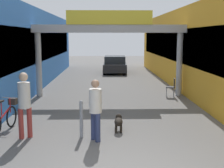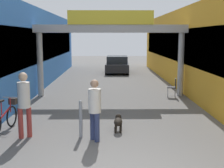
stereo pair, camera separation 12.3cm
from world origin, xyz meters
name	(u,v)px [view 1 (the left image)]	position (x,y,z in m)	size (l,w,h in m)	color
storefront_left	(13,50)	(-5.09, 11.00, 2.13)	(3.00, 26.00, 4.26)	blue
storefront_right	(203,49)	(5.09, 11.00, 2.13)	(3.00, 26.00, 4.26)	gold
arcade_sign_gateway	(109,36)	(0.00, 8.90, 2.84)	(7.40, 0.47, 4.01)	#B2B2B2
pedestrian_with_dog	(95,106)	(-0.49, 2.38, 0.96)	(0.47, 0.47, 1.69)	navy
pedestrian_companion	(24,100)	(-2.46, 2.65, 1.07)	(0.47, 0.47, 1.85)	#99332D
dog_on_leash	(119,121)	(0.18, 3.24, 0.29)	(0.28, 0.65, 0.47)	black
bicycle_red_second	(5,117)	(-3.23, 3.34, 0.44)	(0.46, 1.68, 0.98)	black
bollard_post_metal	(81,119)	(-0.90, 2.68, 0.54)	(0.10, 0.10, 1.06)	gray
cafe_chair_black_nearer	(172,86)	(2.93, 8.51, 0.54)	(0.47, 0.47, 0.89)	gray
parked_car_black	(115,65)	(0.61, 18.55, 0.64)	(1.93, 4.07, 1.33)	black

